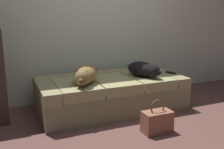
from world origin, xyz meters
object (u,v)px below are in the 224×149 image
object	(u,v)px
dog_tan	(85,74)
tv_remote	(171,73)
couch	(111,93)
dog_dark	(143,69)
handbag	(157,121)

from	to	relation	value
dog_tan	tv_remote	distance (m)	1.28
couch	dog_dark	bearing A→B (deg)	-17.25
dog_tan	tv_remote	xyz separation A→B (m)	(1.27, 0.04, -0.10)
couch	dog_tan	bearing A→B (deg)	-158.23
dog_tan	tv_remote	size ratio (longest dim) A/B	4.09
dog_dark	handbag	size ratio (longest dim) A/B	1.48
dog_tan	handbag	distance (m)	1.01
couch	dog_tan	distance (m)	0.54
couch	dog_dark	xyz separation A→B (m)	(0.42, -0.13, 0.32)
tv_remote	handbag	size ratio (longest dim) A/B	0.40
handbag	tv_remote	bearing A→B (deg)	47.49
handbag	dog_dark	bearing A→B (deg)	71.96
dog_tan	dog_dark	xyz separation A→B (m)	(0.82, 0.03, -0.01)
couch	tv_remote	xyz separation A→B (m)	(0.88, -0.12, 0.23)
dog_tan	handbag	size ratio (longest dim) A/B	1.62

